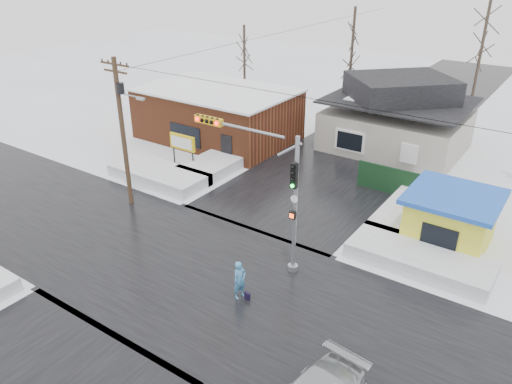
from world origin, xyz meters
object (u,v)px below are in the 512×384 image
Objects in this scene: traffic_signal at (267,180)px; pedestrian at (240,280)px; marquee_sign at (182,143)px; kiosk at (451,218)px; utility_pole at (123,125)px.

traffic_signal is 3.77× the size of pedestrian.
kiosk is at bearing 1.55° from marquee_sign.
kiosk is at bearing 20.44° from utility_pole.
traffic_signal is 10.39m from utility_pole.
utility_pole reaches higher than traffic_signal.
traffic_signal reaches higher than pedestrian.
utility_pole is (-10.36, 0.53, 0.57)m from traffic_signal.
utility_pole reaches higher than kiosk.
traffic_signal is 4.84m from pedestrian.
traffic_signal is 13.42m from marquee_sign.
kiosk is 2.48× the size of pedestrian.
kiosk reaches higher than pedestrian.
marquee_sign is 0.55× the size of kiosk.
utility_pole is 1.96× the size of kiosk.
traffic_signal reaches higher than marquee_sign.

